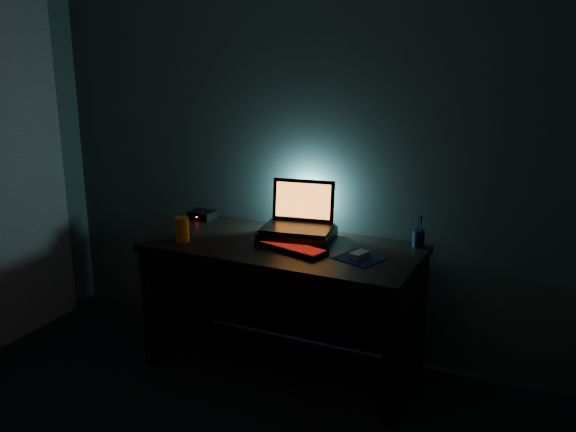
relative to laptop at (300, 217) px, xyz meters
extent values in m
cube|color=#444E4A|center=(-0.03, 0.22, 0.38)|extent=(3.50, 0.00, 2.50)
cube|color=black|center=(-0.03, -0.16, -0.14)|extent=(1.50, 0.70, 0.04)
cube|color=black|center=(-0.74, -0.16, -0.52)|extent=(0.06, 0.64, 0.71)
cube|color=black|center=(0.68, -0.16, -0.52)|extent=(0.06, 0.64, 0.71)
cube|color=black|center=(-0.03, 0.17, -0.52)|extent=(1.38, 0.02, 0.65)
cube|color=#BBAF95|center=(-1.74, -0.36, 0.28)|extent=(0.06, 0.65, 2.30)
cube|color=black|center=(0.01, -0.05, -0.09)|extent=(0.44, 0.36, 0.06)
cube|color=black|center=(0.01, -0.05, -0.05)|extent=(0.42, 0.32, 0.02)
cube|color=black|center=(-0.01, 0.08, 0.08)|extent=(0.36, 0.10, 0.24)
cube|color=orange|center=(-0.01, 0.07, 0.08)|extent=(0.32, 0.08, 0.20)
cube|color=black|center=(0.05, -0.22, -0.11)|extent=(0.44, 0.24, 0.02)
cube|color=red|center=(0.05, -0.22, -0.10)|extent=(0.41, 0.21, 0.00)
cube|color=#0B2350|center=(0.43, -0.20, -0.12)|extent=(0.27, 0.26, 0.00)
cube|color=gray|center=(0.43, -0.20, -0.10)|extent=(0.09, 0.12, 0.03)
cylinder|color=black|center=(0.65, 0.12, -0.07)|extent=(0.08, 0.08, 0.09)
cylinder|color=orange|center=(-0.57, -0.34, -0.05)|extent=(0.08, 0.08, 0.14)
cube|color=black|center=(-0.71, 0.09, -0.09)|extent=(0.16, 0.13, 0.05)
sphere|color=#FF0C07|center=(-0.71, 0.03, -0.09)|extent=(0.01, 0.01, 0.01)
camera|label=1|loc=(1.42, -3.18, 1.00)|focal=40.00mm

